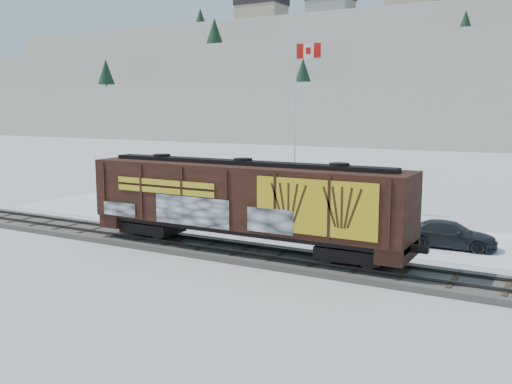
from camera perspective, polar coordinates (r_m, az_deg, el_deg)
The scene contains 9 objects.
ground at distance 29.33m, azimuth -4.65°, elevation -5.85°, with size 500.00×500.00×0.00m, color white.
rail_track at distance 29.30m, azimuth -4.65°, elevation -5.57°, with size 50.00×3.40×0.43m.
parking_strip at distance 35.63m, azimuth 2.11°, elevation -3.24°, with size 40.00×8.00×0.03m, color white.
hillside at distance 164.27m, azimuth 24.13°, elevation 10.20°, with size 360.00×110.00×93.00m.
hopper_railcar at distance 27.71m, azimuth -1.31°, elevation -0.73°, with size 16.46×3.06×4.27m.
flagpole at distance 40.18m, azimuth 4.04°, elevation 4.32°, with size 2.30×0.90×11.74m.
car_silver at distance 36.43m, azimuth 0.94°, elevation -1.74°, with size 1.79×4.45×1.52m, color #A0A3A7.
car_white at distance 35.02m, azimuth 5.17°, elevation -2.03°, with size 1.80×5.16×1.70m, color silver.
car_dark at distance 31.30m, azimuth 18.82°, elevation -4.04°, with size 1.90×4.67×1.35m, color #212429.
Camera 1 is at (15.95, -23.54, 7.22)m, focal length 40.00 mm.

